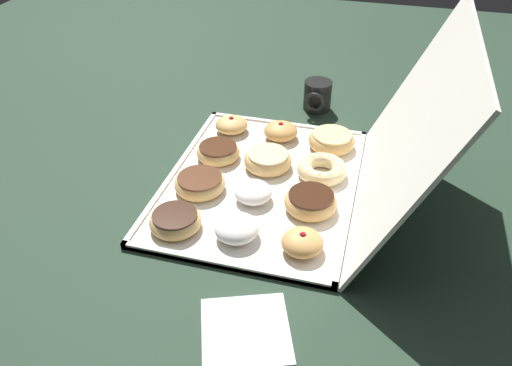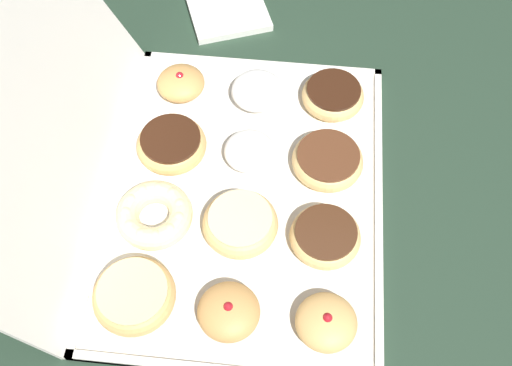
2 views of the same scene
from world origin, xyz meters
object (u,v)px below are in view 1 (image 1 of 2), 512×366
Objects in this scene: chocolate_frosted_donut_3 at (175,220)px; cruller_donut_9 at (322,169)px; jelly_filled_donut_4 at (279,131)px; powdered_filled_donut_7 at (238,229)px; glazed_ring_donut_5 at (268,160)px; jelly_filled_donut_11 at (302,242)px; chocolate_frosted_donut_1 at (218,152)px; donut_box at (261,183)px; glazed_ring_donut_8 at (332,140)px; napkin_stack at (246,332)px; chocolate_frosted_donut_2 at (200,183)px; coffee_mug at (317,95)px; jelly_filled_donut_0 at (232,125)px; powdered_filled_donut_6 at (255,193)px; chocolate_frosted_donut_10 at (311,202)px.

cruller_donut_9 is (-0.27, 0.27, 0.00)m from chocolate_frosted_donut_3.
powdered_filled_donut_7 is at bearing 1.18° from jelly_filled_donut_4.
glazed_ring_donut_5 is 1.39× the size of jelly_filled_donut_11.
chocolate_frosted_donut_1 is 0.30m from powdered_filled_donut_7.
donut_box is 4.90× the size of glazed_ring_donut_5.
jelly_filled_donut_4 reaches higher than glazed_ring_donut_5.
chocolate_frosted_donut_3 is 0.91× the size of glazed_ring_donut_8.
jelly_filled_donut_11 is at bearing 27.09° from glazed_ring_donut_5.
napkin_stack is at bearing -5.07° from glazed_ring_donut_8.
chocolate_frosted_donut_2 is 1.00× the size of glazed_ring_donut_5.
jelly_filled_donut_11 is (0.14, 0.27, 0.00)m from chocolate_frosted_donut_2.
glazed_ring_donut_5 is at bearing 135.36° from chocolate_frosted_donut_2.
chocolate_frosted_donut_3 is 0.30m from glazed_ring_donut_5.
jelly_filled_donut_4 reaches higher than jelly_filled_donut_11.
chocolate_frosted_donut_2 is 0.98× the size of cruller_donut_9.
jelly_filled_donut_11 is 0.83× the size of coffee_mug.
jelly_filled_donut_11 is at bearing 33.88° from jelly_filled_donut_0.
chocolate_frosted_donut_1 is at bearing 179.61° from chocolate_frosted_donut_3.
powdered_filled_donut_7 is 0.90× the size of coffee_mug.
donut_box is 5.24× the size of chocolate_frosted_donut_3.
jelly_filled_donut_0 is 1.04× the size of jelly_filled_donut_11.
chocolate_frosted_donut_2 is at bearing 0.82° from chocolate_frosted_donut_1.
jelly_filled_donut_4 is (-0.27, 0.12, 0.00)m from chocolate_frosted_donut_2.
chocolate_frosted_donut_3 is (0.28, -0.00, 0.00)m from chocolate_frosted_donut_1.
powdered_filled_donut_7 reaches higher than chocolate_frosted_donut_3.
powdered_filled_donut_7 reaches higher than donut_box.
glazed_ring_donut_8 is 1.18× the size of coffee_mug.
cruller_donut_9 is at bearing 116.12° from chocolate_frosted_donut_2.
jelly_filled_donut_11 is at bearing 90.37° from chocolate_frosted_donut_3.
powdered_filled_donut_6 is at bearing 179.45° from powdered_filled_donut_7.
donut_box is 0.43m from napkin_stack.
jelly_filled_donut_4 is 0.97× the size of powdered_filled_donut_7.
powdered_filled_donut_7 is at bearing -26.60° from cruller_donut_9.
chocolate_frosted_donut_2 and chocolate_frosted_donut_3 have the same top height.
chocolate_frosted_donut_10 is at bearing 61.43° from chocolate_frosted_donut_1.
glazed_ring_donut_5 is (-0.13, 0.13, 0.00)m from chocolate_frosted_donut_2.
powdered_filled_donut_6 is at bearing 27.25° from jelly_filled_donut_0.
coffee_mug is (-0.61, -0.07, 0.01)m from jelly_filled_donut_11.
chocolate_frosted_donut_10 is (0.00, 0.26, 0.00)m from chocolate_frosted_donut_2.
jelly_filled_donut_4 is 0.43m from jelly_filled_donut_11.
coffee_mug is (-0.21, 0.20, 0.02)m from jelly_filled_donut_0.
chocolate_frosted_donut_2 is 0.29m from cruller_donut_9.
chocolate_frosted_donut_2 is 0.30m from jelly_filled_donut_11.
donut_box is 6.80× the size of powdered_filled_donut_6.
chocolate_frosted_donut_1 is at bearing -43.26° from jelly_filled_donut_4.
powdered_filled_donut_7 is at bearing 26.46° from chocolate_frosted_donut_1.
chocolate_frosted_donut_1 is 0.28m from chocolate_frosted_donut_3.
jelly_filled_donut_11 is at bearing 44.29° from chocolate_frosted_donut_1.
donut_box is 0.07m from glazed_ring_donut_5.
jelly_filled_donut_0 reaches higher than powdered_filled_donut_6.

